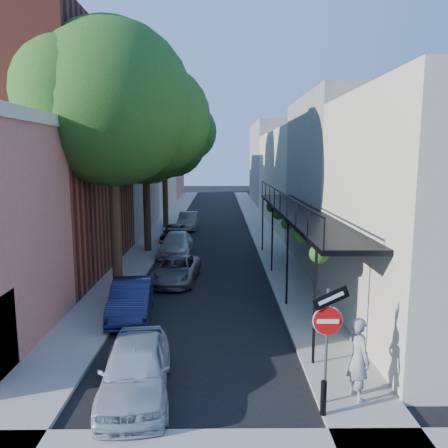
{
  "coord_description": "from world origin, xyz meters",
  "views": [
    {
      "loc": [
        0.69,
        -8.54,
        5.87
      ],
      "look_at": [
        0.86,
        11.31,
        2.8
      ],
      "focal_mm": 35.0,
      "sensor_mm": 36.0,
      "label": 1
    }
  ],
  "objects_px": {
    "oak_near": "(123,108)",
    "parked_car_a": "(136,369)",
    "parked_car_e": "(174,232)",
    "bollard": "(323,398)",
    "oak_far": "(170,127)",
    "parked_car_d": "(176,244)",
    "parked_car_c": "(176,270)",
    "pedestrian": "(358,358)",
    "parked_car_b": "(131,299)",
    "oak_mid": "(152,137)",
    "sign_post": "(328,326)",
    "parked_car_f": "(188,221)"
  },
  "relations": [
    {
      "from": "parked_car_c",
      "to": "parked_car_d",
      "type": "xyz_separation_m",
      "value": [
        -0.57,
        5.81,
        0.08
      ]
    },
    {
      "from": "oak_near",
      "to": "parked_car_d",
      "type": "bearing_deg",
      "value": 78.81
    },
    {
      "from": "oak_near",
      "to": "oak_mid",
      "type": "xyz_separation_m",
      "value": [
        -0.05,
        7.97,
        -0.82
      ]
    },
    {
      "from": "sign_post",
      "to": "bollard",
      "type": "relative_size",
      "value": 3.74
    },
    {
      "from": "parked_car_f",
      "to": "oak_mid",
      "type": "bearing_deg",
      "value": -98.67
    },
    {
      "from": "oak_near",
      "to": "parked_car_a",
      "type": "xyz_separation_m",
      "value": [
        1.97,
        -8.7,
        -7.18
      ]
    },
    {
      "from": "sign_post",
      "to": "oak_far",
      "type": "bearing_deg",
      "value": 103.91
    },
    {
      "from": "parked_car_a",
      "to": "parked_car_e",
      "type": "relative_size",
      "value": 1.16
    },
    {
      "from": "oak_near",
      "to": "parked_car_f",
      "type": "xyz_separation_m",
      "value": [
        1.45,
        16.43,
        -7.19
      ]
    },
    {
      "from": "oak_far",
      "to": "parked_car_a",
      "type": "bearing_deg",
      "value": -85.65
    },
    {
      "from": "parked_car_a",
      "to": "pedestrian",
      "type": "distance_m",
      "value": 5.4
    },
    {
      "from": "parked_car_c",
      "to": "parked_car_d",
      "type": "height_order",
      "value": "parked_car_d"
    },
    {
      "from": "parked_car_d",
      "to": "parked_car_f",
      "type": "distance_m",
      "value": 9.38
    },
    {
      "from": "oak_mid",
      "to": "parked_car_e",
      "type": "xyz_separation_m",
      "value": [
        0.84,
        3.41,
        -6.45
      ]
    },
    {
      "from": "oak_mid",
      "to": "parked_car_a",
      "type": "relative_size",
      "value": 2.48
    },
    {
      "from": "sign_post",
      "to": "oak_near",
      "type": "xyz_separation_m",
      "value": [
        -6.53,
        9.29,
        5.84
      ]
    },
    {
      "from": "oak_near",
      "to": "parked_car_e",
      "type": "height_order",
      "value": "oak_near"
    },
    {
      "from": "oak_mid",
      "to": "oak_far",
      "type": "relative_size",
      "value": 0.86
    },
    {
      "from": "parked_car_c",
      "to": "parked_car_d",
      "type": "bearing_deg",
      "value": 100.9
    },
    {
      "from": "oak_near",
      "to": "oak_mid",
      "type": "height_order",
      "value": "oak_near"
    },
    {
      "from": "bollard",
      "to": "oak_near",
      "type": "xyz_separation_m",
      "value": [
        -6.37,
        9.76,
        7.36
      ]
    },
    {
      "from": "parked_car_d",
      "to": "parked_car_f",
      "type": "relative_size",
      "value": 1.08
    },
    {
      "from": "parked_car_a",
      "to": "parked_car_b",
      "type": "xyz_separation_m",
      "value": [
        -1.2,
        5.43,
        -0.03
      ]
    },
    {
      "from": "oak_mid",
      "to": "pedestrian",
      "type": "bearing_deg",
      "value": -66.54
    },
    {
      "from": "parked_car_c",
      "to": "parked_car_e",
      "type": "height_order",
      "value": "parked_car_e"
    },
    {
      "from": "parked_car_c",
      "to": "pedestrian",
      "type": "distance_m",
      "value": 11.62
    },
    {
      "from": "parked_car_b",
      "to": "parked_car_d",
      "type": "xyz_separation_m",
      "value": [
        0.63,
        10.32,
        -0.01
      ]
    },
    {
      "from": "parked_car_a",
      "to": "parked_car_e",
      "type": "bearing_deg",
      "value": 87.5
    },
    {
      "from": "parked_car_e",
      "to": "bollard",
      "type": "bearing_deg",
      "value": -69.08
    },
    {
      "from": "parked_car_f",
      "to": "pedestrian",
      "type": "xyz_separation_m",
      "value": [
        5.89,
        -25.49,
        0.44
      ]
    },
    {
      "from": "parked_car_e",
      "to": "parked_car_c",
      "type": "bearing_deg",
      "value": -77.22
    },
    {
      "from": "bollard",
      "to": "oak_far",
      "type": "height_order",
      "value": "oak_far"
    },
    {
      "from": "oak_near",
      "to": "parked_car_f",
      "type": "distance_m",
      "value": 17.99
    },
    {
      "from": "parked_car_e",
      "to": "parked_car_f",
      "type": "distance_m",
      "value": 5.09
    },
    {
      "from": "oak_near",
      "to": "parked_car_c",
      "type": "bearing_deg",
      "value": 32.07
    },
    {
      "from": "oak_far",
      "to": "parked_car_c",
      "type": "relative_size",
      "value": 2.85
    },
    {
      "from": "bollard",
      "to": "parked_car_b",
      "type": "xyz_separation_m",
      "value": [
        -5.6,
        6.48,
        0.15
      ]
    },
    {
      "from": "oak_far",
      "to": "parked_car_e",
      "type": "bearing_deg",
      "value": -82.18
    },
    {
      "from": "oak_mid",
      "to": "pedestrian",
      "type": "relative_size",
      "value": 5.07
    },
    {
      "from": "bollard",
      "to": "parked_car_e",
      "type": "distance_m",
      "value": 21.86
    },
    {
      "from": "parked_car_d",
      "to": "parked_car_f",
      "type": "height_order",
      "value": "parked_car_f"
    },
    {
      "from": "parked_car_b",
      "to": "parked_car_e",
      "type": "distance_m",
      "value": 14.66
    },
    {
      "from": "oak_far",
      "to": "parked_car_c",
      "type": "distance_m",
      "value": 17.65
    },
    {
      "from": "oak_near",
      "to": "parked_car_d",
      "type": "height_order",
      "value": "oak_near"
    },
    {
      "from": "bollard",
      "to": "oak_far",
      "type": "relative_size",
      "value": 0.07
    },
    {
      "from": "bollard",
      "to": "oak_mid",
      "type": "height_order",
      "value": "oak_mid"
    },
    {
      "from": "sign_post",
      "to": "parked_car_b",
      "type": "distance_m",
      "value": 8.44
    },
    {
      "from": "sign_post",
      "to": "parked_car_c",
      "type": "height_order",
      "value": "sign_post"
    },
    {
      "from": "parked_car_c",
      "to": "oak_mid",
      "type": "bearing_deg",
      "value": 111.94
    },
    {
      "from": "sign_post",
      "to": "oak_mid",
      "type": "bearing_deg",
      "value": 110.86
    }
  ]
}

